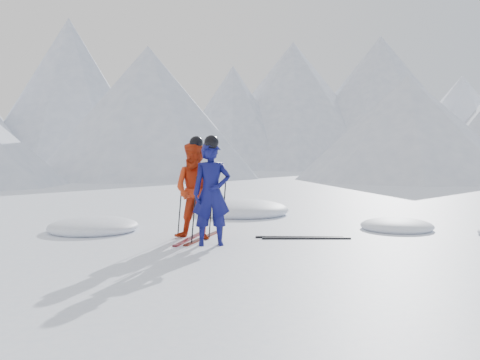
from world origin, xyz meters
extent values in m
plane|color=white|center=(0.00, 0.00, 0.00)|extent=(160.00, 160.00, 0.00)
cone|color=#B2BCD1|center=(-11.51, 40.48, 7.17)|extent=(23.96, 23.96, 14.35)
cone|color=#B2BCD1|center=(-5.08, 51.27, 5.96)|extent=(17.69, 17.69, 11.93)
cone|color=#B2BCD1|center=(4.51, 43.52, 5.42)|extent=(19.63, 19.63, 10.85)
cone|color=#B2BCD1|center=(11.74, 46.25, 7.07)|extent=(23.31, 23.31, 14.15)
cone|color=#B2BCD1|center=(21.49, 44.84, 7.44)|extent=(28.94, 28.94, 14.88)
cone|color=silver|center=(31.93, 45.34, 5.38)|extent=(24.45, 24.45, 10.76)
cone|color=#B2BCD1|center=(12.00, 20.00, 3.25)|extent=(14.00, 14.00, 6.50)
cone|color=#B2BCD1|center=(-4.00, 26.00, 4.50)|extent=(16.00, 16.00, 9.00)
imported|color=#0E1055|center=(-2.46, -0.68, 0.93)|extent=(0.68, 0.45, 1.85)
imported|color=red|center=(-2.68, 0.01, 0.93)|extent=(1.12, 1.02, 1.86)
cylinder|color=black|center=(-2.76, -0.53, 0.62)|extent=(0.12, 0.09, 1.23)
cylinder|color=black|center=(-2.21, -0.43, 0.62)|extent=(0.12, 0.07, 1.23)
cylinder|color=black|center=(-2.98, 0.26, 0.62)|extent=(0.12, 0.10, 1.24)
cylinder|color=black|center=(-2.38, 0.16, 0.62)|extent=(0.12, 0.09, 1.24)
cube|color=black|center=(-2.80, 0.01, 0.01)|extent=(0.73, 1.60, 0.03)
cube|color=black|center=(-2.56, 0.01, 0.01)|extent=(0.84, 1.56, 0.03)
cube|color=black|center=(-0.70, -0.19, 0.01)|extent=(1.69, 0.40, 0.03)
cube|color=black|center=(-0.60, -0.34, 0.01)|extent=(1.69, 0.35, 0.03)
ellipsoid|color=white|center=(-4.75, 1.35, 0.00)|extent=(1.89, 1.89, 0.42)
ellipsoid|color=white|center=(1.68, 0.53, 0.00)|extent=(1.54, 1.54, 0.34)
ellipsoid|color=white|center=(-1.17, 3.76, 0.00)|extent=(2.51, 2.51, 0.55)
camera|label=1|loc=(-3.41, -9.66, 1.64)|focal=38.00mm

